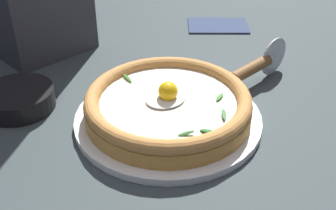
{
  "coord_description": "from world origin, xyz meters",
  "views": [
    {
      "loc": [
        -0.3,
        -0.51,
        0.41
      ],
      "look_at": [
        0.02,
        -0.03,
        0.03
      ],
      "focal_mm": 46.19,
      "sensor_mm": 36.0,
      "label": 1
    }
  ],
  "objects": [
    {
      "name": "ground_plane",
      "position": [
        0.0,
        0.0,
        -0.01
      ],
      "size": [
        2.4,
        2.4,
        0.03
      ],
      "primitive_type": "cube",
      "color": "#343E40",
      "rests_on": "ground"
    },
    {
      "name": "pizza_plate",
      "position": [
        0.02,
        -0.03,
        0.01
      ],
      "size": [
        0.3,
        0.3,
        0.01
      ],
      "primitive_type": "cylinder",
      "color": "white",
      "rests_on": "ground"
    },
    {
      "name": "pizza",
      "position": [
        0.02,
        -0.03,
        0.03
      ],
      "size": [
        0.26,
        0.26,
        0.06
      ],
      "color": "gold",
      "rests_on": "pizza_plate"
    },
    {
      "name": "side_bowl",
      "position": [
        -0.17,
        0.14,
        0.02
      ],
      "size": [
        0.12,
        0.12,
        0.03
      ],
      "primitive_type": "cylinder",
      "color": "black",
      "rests_on": "ground"
    },
    {
      "name": "pizza_cutter",
      "position": [
        0.22,
        -0.02,
        0.04
      ],
      "size": [
        0.16,
        0.04,
        0.07
      ],
      "color": "silver",
      "rests_on": "ground"
    },
    {
      "name": "folded_napkin",
      "position": [
        0.33,
        0.22,
        0.0
      ],
      "size": [
        0.17,
        0.15,
        0.01
      ],
      "primitive_type": "cube",
      "rotation": [
        0.0,
        0.0,
        2.55
      ],
      "color": "#323F5E",
      "rests_on": "ground"
    },
    {
      "name": "pepper_shaker",
      "position": [
        -0.07,
        0.27,
        0.04
      ],
      "size": [
        0.03,
        0.03,
        0.08
      ],
      "primitive_type": "cylinder",
      "color": "silver",
      "rests_on": "ground"
    }
  ]
}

